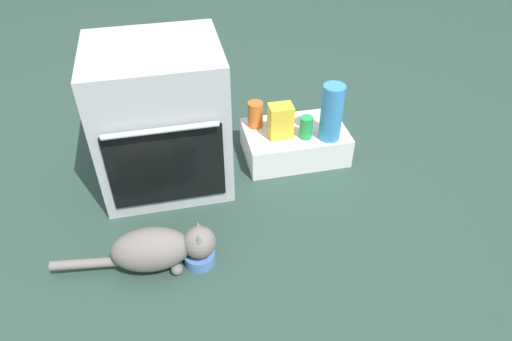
# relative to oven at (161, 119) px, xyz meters

# --- Properties ---
(ground) EXTENTS (8.00, 8.00, 0.00)m
(ground) POSITION_rel_oven_xyz_m (0.06, -0.48, -0.36)
(ground) COLOR #284238
(oven) EXTENTS (0.60, 0.56, 0.71)m
(oven) POSITION_rel_oven_xyz_m (0.00, 0.00, 0.00)
(oven) COLOR #B7BABF
(oven) RESTS_ON ground
(pantry_cabinet) EXTENTS (0.53, 0.34, 0.16)m
(pantry_cabinet) POSITION_rel_oven_xyz_m (0.68, 0.04, -0.27)
(pantry_cabinet) COLOR white
(pantry_cabinet) RESTS_ON ground
(food_bowl) EXTENTS (0.13, 0.13, 0.08)m
(food_bowl) POSITION_rel_oven_xyz_m (0.09, -0.59, -0.32)
(food_bowl) COLOR #4C7AB7
(food_bowl) RESTS_ON ground
(cat) EXTENTS (0.68, 0.21, 0.20)m
(cat) POSITION_rel_oven_xyz_m (-0.07, -0.58, -0.25)
(cat) COLOR slate
(cat) RESTS_ON ground
(snack_bag) EXTENTS (0.12, 0.09, 0.18)m
(snack_bag) POSITION_rel_oven_xyz_m (0.59, 0.01, -0.10)
(snack_bag) COLOR yellow
(snack_bag) RESTS_ON pantry_cabinet
(water_bottle) EXTENTS (0.11, 0.11, 0.30)m
(water_bottle) POSITION_rel_oven_xyz_m (0.83, -0.06, -0.04)
(water_bottle) COLOR #388CD1
(water_bottle) RESTS_ON pantry_cabinet
(soda_can) EXTENTS (0.07, 0.07, 0.12)m
(soda_can) POSITION_rel_oven_xyz_m (0.71, -0.03, -0.13)
(soda_can) COLOR green
(soda_can) RESTS_ON pantry_cabinet
(sauce_jar) EXTENTS (0.08, 0.08, 0.14)m
(sauce_jar) POSITION_rel_oven_xyz_m (0.48, 0.13, -0.12)
(sauce_jar) COLOR #D16023
(sauce_jar) RESTS_ON pantry_cabinet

